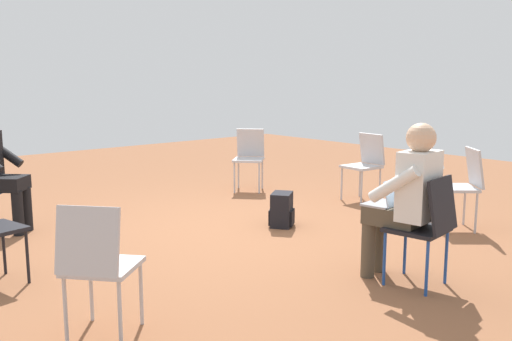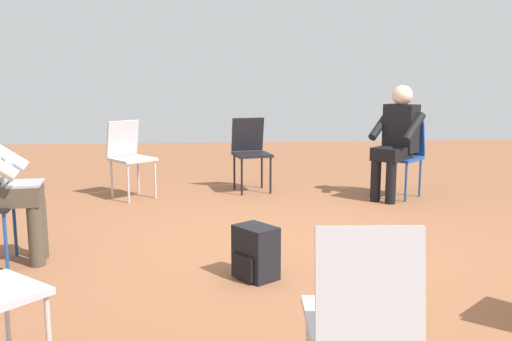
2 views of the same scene
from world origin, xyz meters
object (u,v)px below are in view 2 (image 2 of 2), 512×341
(chair_north, at_px, (250,149))
(chair_south, at_px, (362,312))
(chair_northeast, at_px, (403,152))
(person_in_black, at_px, (397,136))
(chair_northwest, at_px, (129,153))
(backpack_near_laptop_user, at_px, (256,255))

(chair_north, relative_size, chair_south, 1.00)
(chair_north, relative_size, chair_northeast, 1.00)
(chair_south, bearing_deg, person_in_black, 74.09)
(chair_northwest, distance_m, person_in_black, 2.94)
(person_in_black, bearing_deg, chair_northwest, 39.88)
(chair_south, height_order, chair_northeast, same)
(chair_south, xyz_separation_m, person_in_black, (1.46, 4.07, 0.20))
(chair_north, relative_size, backpack_near_laptop_user, 2.36)
(chair_northwest, bearing_deg, chair_north, 151.34)
(person_in_black, relative_size, backpack_near_laptop_user, 3.44)
(chair_northeast, distance_m, backpack_near_laptop_user, 3.10)
(chair_northeast, bearing_deg, person_in_black, 90.00)
(chair_south, height_order, person_in_black, person_in_black)
(person_in_black, bearing_deg, chair_north, 25.88)
(chair_northeast, bearing_deg, chair_northwest, 42.29)
(chair_northeast, relative_size, backpack_near_laptop_user, 2.36)
(chair_northwest, height_order, person_in_black, person_in_black)
(chair_south, relative_size, backpack_near_laptop_user, 2.36)
(chair_northwest, xyz_separation_m, chair_south, (1.46, -4.36, 0.00))
(chair_northwest, height_order, backpack_near_laptop_user, chair_northwest)
(chair_northwest, distance_m, chair_south, 4.60)
(chair_south, bearing_deg, chair_northeast, 73.16)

